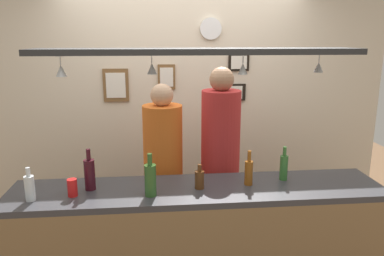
% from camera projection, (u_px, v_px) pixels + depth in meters
% --- Properties ---
extents(back_wall, '(4.40, 0.06, 2.60)m').
position_uv_depth(back_wall, '(183.00, 106.00, 4.01)').
color(back_wall, beige).
rests_on(back_wall, ground_plane).
extents(bar_counter, '(2.70, 0.55, 0.96)m').
position_uv_depth(bar_counter, '(200.00, 237.00, 2.62)').
color(bar_counter, '#38383D').
rests_on(bar_counter, ground_plane).
extents(overhead_glass_rack, '(2.20, 0.36, 0.04)m').
position_uv_depth(overhead_glass_rack, '(198.00, 51.00, 2.51)').
color(overhead_glass_rack, black).
extents(hanging_wineglass_far_left, '(0.07, 0.07, 0.13)m').
position_uv_depth(hanging_wineglass_far_left, '(61.00, 70.00, 2.38)').
color(hanging_wineglass_far_left, silver).
rests_on(hanging_wineglass_far_left, overhead_glass_rack).
extents(hanging_wineglass_left, '(0.07, 0.07, 0.13)m').
position_uv_depth(hanging_wineglass_left, '(152.00, 68.00, 2.54)').
color(hanging_wineglass_left, silver).
rests_on(hanging_wineglass_left, overhead_glass_rack).
extents(hanging_wineglass_center_left, '(0.07, 0.07, 0.13)m').
position_uv_depth(hanging_wineglass_center_left, '(243.00, 68.00, 2.53)').
color(hanging_wineglass_center_left, silver).
rests_on(hanging_wineglass_center_left, overhead_glass_rack).
extents(hanging_wineglass_center, '(0.07, 0.07, 0.13)m').
position_uv_depth(hanging_wineglass_center, '(319.00, 66.00, 2.68)').
color(hanging_wineglass_center, silver).
rests_on(hanging_wineglass_center, overhead_glass_rack).
extents(person_left_orange_shirt, '(0.34, 0.34, 1.65)m').
position_uv_depth(person_left_orange_shirt, '(163.00, 159.00, 3.25)').
color(person_left_orange_shirt, '#2D334C').
rests_on(person_left_orange_shirt, ground_plane).
extents(person_middle_red_shirt, '(0.34, 0.34, 1.78)m').
position_uv_depth(person_middle_red_shirt, '(220.00, 147.00, 3.27)').
color(person_middle_red_shirt, '#2D334C').
rests_on(person_middle_red_shirt, ground_plane).
extents(bottle_beer_brown_stubby, '(0.07, 0.07, 0.18)m').
position_uv_depth(bottle_beer_brown_stubby, '(199.00, 179.00, 2.66)').
color(bottle_beer_brown_stubby, '#512D14').
rests_on(bottle_beer_brown_stubby, bar_counter).
extents(bottle_wine_dark_red, '(0.08, 0.08, 0.30)m').
position_uv_depth(bottle_wine_dark_red, '(90.00, 174.00, 2.63)').
color(bottle_wine_dark_red, '#380F19').
rests_on(bottle_wine_dark_red, bar_counter).
extents(bottle_beer_green_import, '(0.06, 0.06, 0.26)m').
position_uv_depth(bottle_beer_green_import, '(284.00, 167.00, 2.82)').
color(bottle_beer_green_import, '#336B2D').
rests_on(bottle_beer_green_import, bar_counter).
extents(bottle_champagne_green, '(0.08, 0.08, 0.30)m').
position_uv_depth(bottle_champagne_green, '(150.00, 179.00, 2.53)').
color(bottle_champagne_green, '#2D5623').
rests_on(bottle_champagne_green, bar_counter).
extents(bottle_soda_clear, '(0.06, 0.06, 0.23)m').
position_uv_depth(bottle_soda_clear, '(30.00, 187.00, 2.45)').
color(bottle_soda_clear, silver).
rests_on(bottle_soda_clear, bar_counter).
extents(bottle_beer_amber_tall, '(0.06, 0.06, 0.26)m').
position_uv_depth(bottle_beer_amber_tall, '(249.00, 172.00, 2.72)').
color(bottle_beer_amber_tall, brown).
rests_on(bottle_beer_amber_tall, bar_counter).
extents(drink_can, '(0.07, 0.07, 0.12)m').
position_uv_depth(drink_can, '(72.00, 188.00, 2.53)').
color(drink_can, red).
rests_on(drink_can, bar_counter).
extents(picture_frame_lower_pair, '(0.30, 0.02, 0.18)m').
position_uv_depth(picture_frame_lower_pair, '(232.00, 92.00, 3.98)').
color(picture_frame_lower_pair, black).
rests_on(picture_frame_lower_pair, back_wall).
extents(picture_frame_upper_small, '(0.22, 0.02, 0.18)m').
position_uv_depth(picture_frame_upper_small, '(239.00, 62.00, 3.91)').
color(picture_frame_upper_small, black).
rests_on(picture_frame_upper_small, back_wall).
extents(picture_frame_caricature, '(0.26, 0.02, 0.34)m').
position_uv_depth(picture_frame_caricature, '(116.00, 85.00, 3.85)').
color(picture_frame_caricature, brown).
rests_on(picture_frame_caricature, back_wall).
extents(picture_frame_crest, '(0.18, 0.02, 0.26)m').
position_uv_depth(picture_frame_crest, '(167.00, 77.00, 3.88)').
color(picture_frame_crest, brown).
rests_on(picture_frame_crest, back_wall).
extents(wall_clock, '(0.22, 0.03, 0.22)m').
position_uv_depth(wall_clock, '(211.00, 29.00, 3.80)').
color(wall_clock, white).
rests_on(wall_clock, back_wall).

